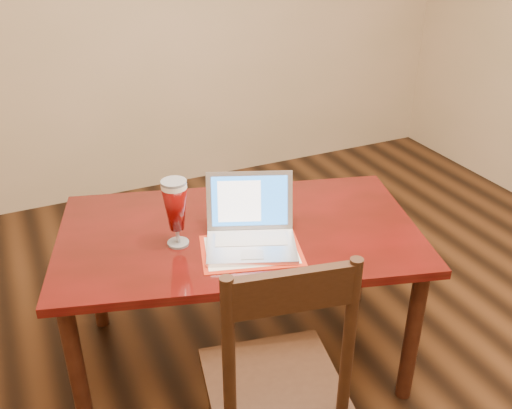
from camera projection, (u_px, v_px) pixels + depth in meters
name	position (u px, v px, depth m)	size (l,w,h in m)	color
ground	(353.00, 406.00, 2.52)	(5.00, 5.00, 0.00)	black
dining_table	(238.00, 245.00, 2.48)	(1.71, 1.25, 1.01)	#4F0B0A
dining_chair	(276.00, 385.00, 1.95)	(0.54, 0.52, 1.09)	black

